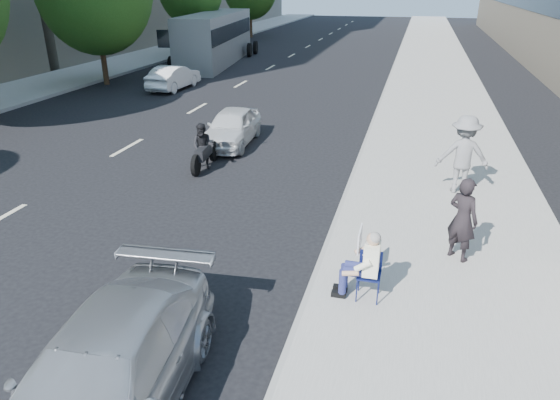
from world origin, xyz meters
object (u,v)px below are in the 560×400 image
(pedestrian_woman, at_px, (463,219))
(white_sedan_mid, at_px, (174,77))
(bus, at_px, (216,38))
(white_sedan_near, at_px, (232,127))
(parked_sedan, at_px, (103,380))
(jogger, at_px, (463,155))
(seated_protester, at_px, (364,261))
(motorcycle, at_px, (204,149))

(pedestrian_woman, distance_m, white_sedan_mid, 20.20)
(bus, bearing_deg, white_sedan_near, -74.25)
(parked_sedan, height_order, white_sedan_near, parked_sedan)
(parked_sedan, relative_size, bus, 0.38)
(jogger, xyz_separation_m, pedestrian_woman, (-0.21, -3.66, -0.16))
(seated_protester, distance_m, white_sedan_mid, 20.57)
(white_sedan_near, bearing_deg, white_sedan_mid, 123.74)
(pedestrian_woman, bearing_deg, bus, -21.21)
(seated_protester, height_order, motorcycle, seated_protester)
(jogger, relative_size, pedestrian_woman, 1.19)
(white_sedan_near, xyz_separation_m, motorcycle, (0.05, -2.61, 0.02))
(parked_sedan, relative_size, white_sedan_mid, 1.25)
(seated_protester, distance_m, white_sedan_near, 10.05)
(seated_protester, height_order, white_sedan_mid, seated_protester)
(pedestrian_woman, bearing_deg, white_sedan_near, -4.75)
(white_sedan_mid, bearing_deg, motorcycle, 122.73)
(seated_protester, relative_size, white_sedan_mid, 0.35)
(parked_sedan, bearing_deg, jogger, 56.87)
(white_sedan_mid, bearing_deg, white_sedan_near, 129.65)
(bus, bearing_deg, pedestrian_woman, -66.02)
(pedestrian_woman, xyz_separation_m, bus, (-14.82, 24.28, 0.62))
(jogger, relative_size, white_sedan_mid, 0.55)
(seated_protester, relative_size, jogger, 0.63)
(pedestrian_woman, xyz_separation_m, parked_sedan, (-4.61, -5.34, -0.33))
(pedestrian_woman, relative_size, bus, 0.14)
(seated_protester, bearing_deg, motorcycle, 133.35)
(motorcycle, relative_size, bus, 0.17)
(jogger, bearing_deg, white_sedan_near, -24.97)
(pedestrian_woman, relative_size, white_sedan_near, 0.48)
(jogger, height_order, parked_sedan, jogger)
(pedestrian_woman, height_order, bus, bus)
(seated_protester, bearing_deg, pedestrian_woman, 47.11)
(white_sedan_mid, xyz_separation_m, motorcycle, (6.39, -11.03, 0.01))
(pedestrian_woman, bearing_deg, jogger, -55.95)
(seated_protester, bearing_deg, bus, 116.61)
(parked_sedan, relative_size, white_sedan_near, 1.29)
(seated_protester, xyz_separation_m, bus, (-13.09, 26.13, 0.76))
(motorcycle, height_order, bus, bus)
(seated_protester, height_order, bus, bus)
(jogger, xyz_separation_m, motorcycle, (-7.40, 0.27, -0.55))
(jogger, xyz_separation_m, white_sedan_near, (-7.44, 2.88, -0.56))
(pedestrian_woman, height_order, motorcycle, pedestrian_woman)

